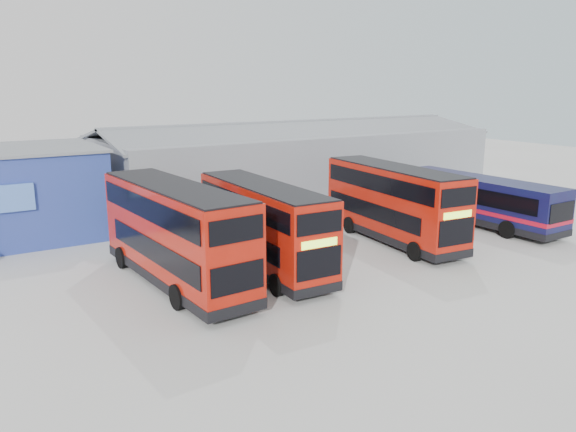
{
  "coord_description": "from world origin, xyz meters",
  "views": [
    {
      "loc": [
        -16.0,
        -17.12,
        8.64
      ],
      "look_at": [
        -1.29,
        6.36,
        2.1
      ],
      "focal_mm": 35.0,
      "sensor_mm": 36.0,
      "label": 1
    }
  ],
  "objects_px": {
    "double_decker_right": "(393,204)",
    "double_decker_left": "(176,236)",
    "maintenance_shed": "(296,162)",
    "double_decker_centre": "(263,228)",
    "single_decker_blue": "(479,201)"
  },
  "relations": [
    {
      "from": "double_decker_right",
      "to": "double_decker_left",
      "type": "bearing_deg",
      "value": -173.59
    },
    {
      "from": "double_decker_left",
      "to": "double_decker_right",
      "type": "distance_m",
      "value": 12.78
    },
    {
      "from": "double_decker_left",
      "to": "double_decker_right",
      "type": "bearing_deg",
      "value": 177.51
    },
    {
      "from": "maintenance_shed",
      "to": "double_decker_left",
      "type": "bearing_deg",
      "value": -136.96
    },
    {
      "from": "double_decker_centre",
      "to": "double_decker_right",
      "type": "relative_size",
      "value": 0.96
    },
    {
      "from": "maintenance_shed",
      "to": "double_decker_centre",
      "type": "height_order",
      "value": "maintenance_shed"
    },
    {
      "from": "double_decker_centre",
      "to": "single_decker_blue",
      "type": "bearing_deg",
      "value": 3.93
    },
    {
      "from": "single_decker_blue",
      "to": "double_decker_right",
      "type": "bearing_deg",
      "value": -0.39
    },
    {
      "from": "double_decker_left",
      "to": "double_decker_centre",
      "type": "height_order",
      "value": "double_decker_left"
    },
    {
      "from": "maintenance_shed",
      "to": "single_decker_blue",
      "type": "xyz_separation_m",
      "value": [
        4.3,
        -14.38,
        -1.12
      ]
    },
    {
      "from": "double_decker_centre",
      "to": "double_decker_right",
      "type": "xyz_separation_m",
      "value": [
        8.53,
        0.44,
        0.07
      ]
    },
    {
      "from": "double_decker_centre",
      "to": "maintenance_shed",
      "type": "bearing_deg",
      "value": 54.63
    },
    {
      "from": "maintenance_shed",
      "to": "double_decker_right",
      "type": "xyz_separation_m",
      "value": [
        -2.9,
        -14.42,
        -0.49
      ]
    },
    {
      "from": "double_decker_left",
      "to": "maintenance_shed",
      "type": "bearing_deg",
      "value": -140.44
    },
    {
      "from": "double_decker_right",
      "to": "single_decker_blue",
      "type": "distance_m",
      "value": 7.23
    }
  ]
}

